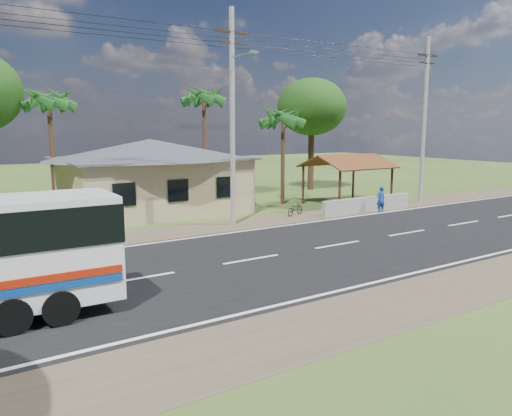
# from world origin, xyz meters

# --- Properties ---
(ground) EXTENTS (120.00, 120.00, 0.00)m
(ground) POSITION_xyz_m (0.00, 0.00, 0.00)
(ground) COLOR #314B1A
(ground) RESTS_ON ground
(road) EXTENTS (120.00, 16.00, 0.03)m
(road) POSITION_xyz_m (0.00, 0.00, 0.01)
(road) COLOR black
(road) RESTS_ON ground
(house) EXTENTS (12.40, 10.00, 5.00)m
(house) POSITION_xyz_m (1.00, 13.00, 2.64)
(house) COLOR tan
(house) RESTS_ON ground
(waiting_shed) EXTENTS (5.20, 4.48, 3.35)m
(waiting_shed) POSITION_xyz_m (13.00, 8.50, 2.73)
(waiting_shed) COLOR #3A2215
(waiting_shed) RESTS_ON ground
(concrete_barrier) EXTENTS (7.00, 0.30, 0.90)m
(concrete_barrier) POSITION_xyz_m (12.00, 5.60, 0.45)
(concrete_barrier) COLOR #9E9E99
(concrete_barrier) RESTS_ON ground
(utility_poles) EXTENTS (32.80, 2.22, 11.00)m
(utility_poles) POSITION_xyz_m (2.67, 6.49, 5.77)
(utility_poles) COLOR #9E9E99
(utility_poles) RESTS_ON ground
(palm_near) EXTENTS (2.80, 2.80, 6.70)m
(palm_near) POSITION_xyz_m (9.50, 11.00, 5.71)
(palm_near) COLOR #47301E
(palm_near) RESTS_ON ground
(palm_mid) EXTENTS (2.80, 2.80, 8.20)m
(palm_mid) POSITION_xyz_m (6.00, 15.50, 7.16)
(palm_mid) COLOR #47301E
(palm_mid) RESTS_ON ground
(palm_far) EXTENTS (2.80, 2.80, 7.70)m
(palm_far) POSITION_xyz_m (-4.00, 16.00, 6.68)
(palm_far) COLOR #47301E
(palm_far) RESTS_ON ground
(tree_behind_shed) EXTENTS (5.60, 5.60, 9.02)m
(tree_behind_shed) POSITION_xyz_m (16.00, 16.00, 6.68)
(tree_behind_shed) COLOR #47301E
(tree_behind_shed) RESTS_ON ground
(motorcycle) EXTENTS (1.64, 1.07, 0.82)m
(motorcycle) POSITION_xyz_m (7.45, 6.93, 0.41)
(motorcycle) COLOR black
(motorcycle) RESTS_ON ground
(person) EXTENTS (0.66, 0.50, 1.62)m
(person) POSITION_xyz_m (12.32, 4.86, 0.81)
(person) COLOR navy
(person) RESTS_ON ground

